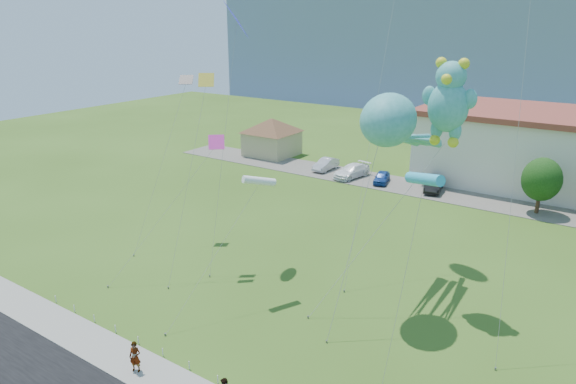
{
  "coord_description": "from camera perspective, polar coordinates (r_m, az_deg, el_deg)",
  "views": [
    {
      "loc": [
        16.05,
        -17.15,
        17.5
      ],
      "look_at": [
        -1.01,
        8.0,
        7.3
      ],
      "focal_mm": 32.0,
      "sensor_mm": 36.0,
      "label": 1
    }
  ],
  "objects": [
    {
      "name": "rope_fence",
      "position": [
        28.39,
        -9.4,
        -19.15
      ],
      "size": [
        26.05,
        0.05,
        0.5
      ],
      "color": "white",
      "rests_on": "ground"
    },
    {
      "name": "small_kite_pink",
      "position": [
        36.1,
        -9.31,
        3.69
      ],
      "size": [
        4.93,
        7.72,
        9.9
      ],
      "color": "#F235AA",
      "rests_on": "ground"
    },
    {
      "name": "small_kite_black",
      "position": [
        42.62,
        -11.93,
        9.87
      ],
      "size": [
        1.29,
        7.49,
        13.39
      ],
      "color": "black",
      "rests_on": "ground"
    },
    {
      "name": "pavilion",
      "position": [
        69.68,
        -1.81,
        6.55
      ],
      "size": [
        9.2,
        9.2,
        5.0
      ],
      "color": "tan",
      "rests_on": "ground"
    },
    {
      "name": "small_kite_yellow",
      "position": [
        36.96,
        -9.58,
        9.48
      ],
      "size": [
        1.69,
        6.57,
        13.95
      ],
      "color": "gold",
      "rests_on": "ground"
    },
    {
      "name": "small_kite_cyan",
      "position": [
        23.02,
        14.87,
        1.18
      ],
      "size": [
        0.89,
        3.27,
        11.4
      ],
      "color": "#2EADD2",
      "rests_on": "ground"
    },
    {
      "name": "ground",
      "position": [
        29.29,
        -7.55,
        -18.32
      ],
      "size": [
        160.0,
        160.0,
        0.0
      ],
      "primitive_type": "plane",
      "color": "#355517",
      "rests_on": "ground"
    },
    {
      "name": "parking_strip",
      "position": [
        57.29,
        16.21,
        0.03
      ],
      "size": [
        70.0,
        6.0,
        0.06
      ],
      "primitive_type": "cube",
      "color": "#59544C",
      "rests_on": "ground"
    },
    {
      "name": "small_kite_blue",
      "position": [
        38.06,
        -5.81,
        17.89
      ],
      "size": [
        2.12,
        6.01,
        18.22
      ],
      "color": "#2524CD",
      "rests_on": "ground"
    },
    {
      "name": "small_kite_white",
      "position": [
        32.53,
        -3.31,
        1.11
      ],
      "size": [
        1.75,
        8.56,
        8.27
      ],
      "color": "white",
      "rests_on": "ground"
    },
    {
      "name": "teddy_bear_kite",
      "position": [
        32.14,
        17.43,
        9.71
      ],
      "size": [
        6.93,
        8.04,
        15.47
      ],
      "color": "teal",
      "rests_on": "ground"
    },
    {
      "name": "pedestrian_left",
      "position": [
        28.99,
        -16.63,
        -17.13
      ],
      "size": [
        0.74,
        0.63,
        1.72
      ],
      "primitive_type": "imported",
      "rotation": [
        0.0,
        0.0,
        0.41
      ],
      "color": "gray",
      "rests_on": "sidewalk"
    },
    {
      "name": "hill_ridge",
      "position": [
        138.18,
        28.41,
        14.34
      ],
      "size": [
        160.0,
        50.0,
        25.0
      ],
      "primitive_type": "cube",
      "color": "slate",
      "rests_on": "ground"
    },
    {
      "name": "octopus_kite",
      "position": [
        31.38,
        11.74,
        7.04
      ],
      "size": [
        3.11,
        11.64,
        13.59
      ],
      "color": "teal",
      "rests_on": "ground"
    },
    {
      "name": "parked_car_blue",
      "position": [
        58.78,
        10.38,
        1.62
      ],
      "size": [
        2.35,
        3.95,
        1.26
      ],
      "primitive_type": "imported",
      "rotation": [
        0.0,
        0.0,
        0.25
      ],
      "color": "navy",
      "rests_on": "parking_strip"
    },
    {
      "name": "parked_car_black",
      "position": [
        57.26,
        15.92,
        0.88
      ],
      "size": [
        2.5,
        4.84,
        1.52
      ],
      "primitive_type": "imported",
      "rotation": [
        0.0,
        0.0,
        0.2
      ],
      "color": "black",
      "rests_on": "parking_strip"
    },
    {
      "name": "parked_car_silver",
      "position": [
        63.01,
        4.22,
        3.09
      ],
      "size": [
        1.55,
        4.29,
        1.41
      ],
      "primitive_type": "imported",
      "rotation": [
        0.0,
        0.0,
        -0.01
      ],
      "color": "#B5B5BC",
      "rests_on": "parking_strip"
    },
    {
      "name": "parked_car_white",
      "position": [
        60.3,
        7.09,
        2.34
      ],
      "size": [
        3.09,
        5.5,
        1.5
      ],
      "primitive_type": "imported",
      "rotation": [
        0.0,
        0.0,
        -0.2
      ],
      "color": "white",
      "rests_on": "parking_strip"
    },
    {
      "name": "tree_near",
      "position": [
        53.41,
        26.36,
        1.25
      ],
      "size": [
        3.6,
        3.6,
        5.47
      ],
      "color": "#3F2B19",
      "rests_on": "ground"
    }
  ]
}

